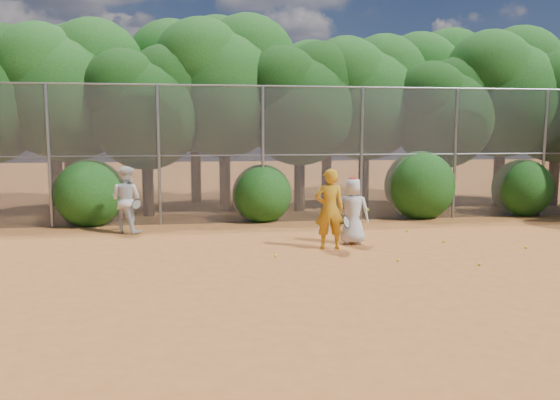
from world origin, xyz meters
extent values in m
plane|color=#A75A25|center=(0.00, 0.00, 0.00)|extent=(80.00, 80.00, 0.00)
cylinder|color=gray|center=(-7.00, 6.00, 2.00)|extent=(0.09, 0.09, 4.00)
cylinder|color=gray|center=(-4.00, 6.00, 2.00)|extent=(0.09, 0.09, 4.00)
cylinder|color=gray|center=(-1.00, 6.00, 2.00)|extent=(0.09, 0.09, 4.00)
cylinder|color=gray|center=(2.00, 6.00, 2.00)|extent=(0.09, 0.09, 4.00)
cylinder|color=gray|center=(5.00, 6.00, 2.00)|extent=(0.09, 0.09, 4.00)
cylinder|color=gray|center=(8.00, 6.00, 2.00)|extent=(0.09, 0.09, 4.00)
cylinder|color=gray|center=(0.00, 6.00, 4.00)|extent=(20.00, 0.05, 0.05)
cylinder|color=gray|center=(0.00, 6.00, 2.00)|extent=(20.00, 0.04, 0.04)
cube|color=slate|center=(0.00, 6.00, 2.00)|extent=(20.00, 0.02, 4.00)
sphere|color=black|center=(-8.74, 8.38, 4.47)|extent=(3.05, 3.05, 3.05)
cylinder|color=black|center=(-7.00, 8.50, 1.26)|extent=(0.38, 0.38, 2.52)
sphere|color=#154711|center=(-7.00, 8.50, 3.73)|extent=(4.03, 4.03, 4.03)
sphere|color=#154711|center=(-6.19, 8.90, 4.74)|extent=(3.23, 3.23, 3.23)
sphere|color=#154711|center=(-7.71, 8.20, 4.54)|extent=(3.02, 3.02, 3.02)
cylinder|color=black|center=(-4.50, 7.80, 1.08)|extent=(0.36, 0.36, 2.17)
sphere|color=black|center=(-4.50, 7.80, 3.21)|extent=(3.47, 3.47, 3.47)
sphere|color=black|center=(-3.81, 8.15, 4.08)|extent=(2.78, 2.78, 2.78)
sphere|color=black|center=(-5.11, 7.54, 3.91)|extent=(2.60, 2.60, 2.60)
cylinder|color=black|center=(-2.00, 8.80, 1.33)|extent=(0.39, 0.39, 2.66)
sphere|color=#154711|center=(-2.00, 8.80, 3.94)|extent=(4.26, 4.26, 4.26)
sphere|color=#154711|center=(-1.15, 9.23, 5.00)|extent=(3.40, 3.40, 3.40)
sphere|color=#154711|center=(-2.74, 8.48, 4.79)|extent=(3.19, 3.19, 3.19)
cylinder|color=black|center=(0.50, 8.20, 1.14)|extent=(0.37, 0.37, 2.27)
sphere|color=black|center=(0.50, 8.20, 3.37)|extent=(3.64, 3.64, 3.64)
sphere|color=black|center=(1.23, 8.56, 4.28)|extent=(2.91, 2.91, 2.91)
sphere|color=black|center=(-0.14, 7.93, 4.10)|extent=(2.73, 2.73, 2.73)
cylinder|color=black|center=(3.00, 9.00, 1.22)|extent=(0.38, 0.38, 2.45)
sphere|color=#154711|center=(3.00, 9.00, 3.63)|extent=(3.92, 3.92, 3.92)
sphere|color=#154711|center=(3.78, 9.39, 4.61)|extent=(3.14, 3.14, 3.14)
sphere|color=#154711|center=(2.31, 8.71, 4.41)|extent=(2.94, 2.94, 2.94)
cylinder|color=black|center=(5.50, 8.00, 1.05)|extent=(0.36, 0.36, 2.10)
sphere|color=black|center=(5.50, 8.00, 3.11)|extent=(3.36, 3.36, 3.36)
sphere|color=black|center=(6.17, 8.34, 3.95)|extent=(2.69, 2.69, 2.69)
sphere|color=black|center=(4.91, 7.75, 3.78)|extent=(2.52, 2.52, 2.52)
cylinder|color=black|center=(8.00, 8.60, 1.29)|extent=(0.39, 0.39, 2.59)
sphere|color=#154711|center=(8.00, 8.60, 3.83)|extent=(4.14, 4.14, 4.14)
sphere|color=#154711|center=(8.83, 9.01, 4.87)|extent=(3.32, 3.32, 3.32)
sphere|color=#154711|center=(7.27, 8.29, 4.66)|extent=(3.11, 3.11, 3.11)
cylinder|color=black|center=(10.00, 8.30, 1.15)|extent=(0.37, 0.37, 2.31)
sphere|color=black|center=(10.00, 8.30, 3.42)|extent=(3.70, 3.70, 3.70)
sphere|color=black|center=(9.35, 8.02, 4.16)|extent=(2.77, 2.77, 2.77)
cylinder|color=black|center=(-8.00, 10.80, 1.31)|extent=(0.39, 0.39, 2.62)
sphere|color=#154711|center=(-8.00, 10.80, 3.88)|extent=(4.20, 4.20, 4.20)
sphere|color=#154711|center=(-7.16, 11.22, 4.94)|extent=(3.36, 3.36, 3.36)
sphere|color=#154711|center=(-8.73, 10.49, 4.72)|extent=(3.15, 3.15, 3.15)
cylinder|color=black|center=(-3.00, 11.00, 1.40)|extent=(0.40, 0.40, 2.80)
sphere|color=#154711|center=(-3.00, 11.00, 4.14)|extent=(4.48, 4.48, 4.48)
sphere|color=#154711|center=(-2.10, 11.45, 5.26)|extent=(3.58, 3.58, 3.58)
sphere|color=#154711|center=(-3.78, 10.66, 5.04)|extent=(3.36, 3.36, 3.36)
cylinder|color=black|center=(2.00, 10.60, 1.26)|extent=(0.38, 0.38, 2.52)
sphere|color=#154711|center=(2.00, 10.60, 3.73)|extent=(4.03, 4.03, 4.03)
sphere|color=#154711|center=(2.81, 11.00, 4.74)|extent=(3.23, 3.23, 3.23)
sphere|color=#154711|center=(1.29, 10.30, 4.54)|extent=(3.02, 3.02, 3.02)
cylinder|color=black|center=(6.50, 11.20, 1.36)|extent=(0.40, 0.40, 2.73)
sphere|color=#154711|center=(6.50, 11.20, 4.04)|extent=(4.37, 4.37, 4.37)
sphere|color=#154711|center=(7.37, 11.64, 5.13)|extent=(3.49, 3.49, 3.49)
sphere|color=#154711|center=(5.74, 10.87, 4.91)|extent=(3.28, 3.28, 3.28)
sphere|color=#154711|center=(-6.00, 6.30, 1.00)|extent=(2.00, 2.00, 2.00)
sphere|color=#154711|center=(-1.00, 6.30, 0.90)|extent=(1.80, 1.80, 1.80)
sphere|color=#154711|center=(4.00, 6.30, 1.10)|extent=(2.20, 2.20, 2.20)
sphere|color=#154711|center=(7.50, 6.30, 0.95)|extent=(1.90, 1.90, 1.90)
imported|color=#C68A17|center=(0.08, 2.07, 0.93)|extent=(0.71, 0.50, 1.85)
torus|color=black|center=(0.43, 1.87, 0.65)|extent=(0.29, 0.31, 0.30)
cylinder|color=black|center=(0.28, 2.01, 0.58)|extent=(0.22, 0.21, 0.12)
imported|color=silver|center=(0.76, 2.53, 0.80)|extent=(0.89, 0.70, 1.60)
ellipsoid|color=#A02116|center=(0.76, 2.53, 1.56)|extent=(0.22, 0.22, 0.13)
sphere|color=#CED827|center=(1.06, 2.33, 0.85)|extent=(0.07, 0.07, 0.07)
imported|color=silver|center=(-4.79, 4.81, 0.89)|extent=(1.08, 1.00, 1.78)
torus|color=black|center=(-4.49, 4.51, 0.80)|extent=(0.34, 0.29, 0.28)
cylinder|color=black|center=(-4.39, 4.68, 0.70)|extent=(0.16, 0.25, 0.16)
sphere|color=#CED827|center=(2.70, 0.06, 0.03)|extent=(0.07, 0.07, 0.07)
sphere|color=#CED827|center=(3.00, 2.32, 0.03)|extent=(0.07, 0.07, 0.07)
sphere|color=#CED827|center=(1.21, 0.62, 0.03)|extent=(0.07, 0.07, 0.07)
sphere|color=#CED827|center=(4.57, 1.40, 0.03)|extent=(0.07, 0.07, 0.07)
sphere|color=#CED827|center=(-1.26, 1.41, 0.03)|extent=(0.07, 0.07, 0.07)
sphere|color=#CED827|center=(2.66, 3.87, 0.03)|extent=(0.07, 0.07, 0.07)
camera|label=1|loc=(-2.82, -9.98, 2.68)|focal=35.00mm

